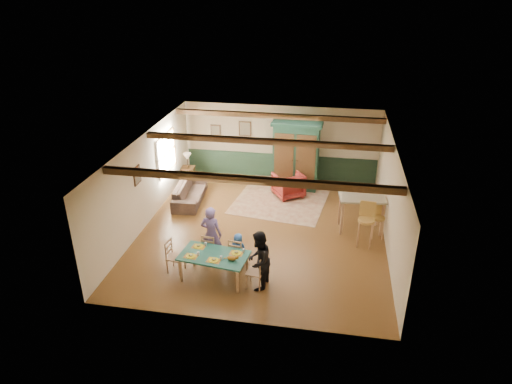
% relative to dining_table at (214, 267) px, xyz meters
% --- Properties ---
extents(floor, '(8.00, 8.00, 0.00)m').
position_rel_dining_table_xyz_m(floor, '(0.80, 2.57, -0.34)').
color(floor, '#573518').
rests_on(floor, ground).
extents(wall_back, '(7.00, 0.02, 2.70)m').
position_rel_dining_table_xyz_m(wall_back, '(0.80, 6.57, 1.01)').
color(wall_back, beige).
rests_on(wall_back, floor).
extents(wall_left, '(0.02, 8.00, 2.70)m').
position_rel_dining_table_xyz_m(wall_left, '(-2.70, 2.57, 1.01)').
color(wall_left, beige).
rests_on(wall_left, floor).
extents(wall_right, '(0.02, 8.00, 2.70)m').
position_rel_dining_table_xyz_m(wall_right, '(4.30, 2.57, 1.01)').
color(wall_right, beige).
rests_on(wall_right, floor).
extents(ceiling, '(7.00, 8.00, 0.02)m').
position_rel_dining_table_xyz_m(ceiling, '(0.80, 2.57, 2.36)').
color(ceiling, white).
rests_on(ceiling, wall_back).
extents(wainscot_back, '(6.95, 0.03, 0.90)m').
position_rel_dining_table_xyz_m(wainscot_back, '(0.80, 6.55, 0.11)').
color(wainscot_back, '#1A3020').
rests_on(wainscot_back, floor).
extents(ceiling_beam_front, '(6.95, 0.16, 0.16)m').
position_rel_dining_table_xyz_m(ceiling_beam_front, '(0.80, 0.27, 2.27)').
color(ceiling_beam_front, '#321F0D').
rests_on(ceiling_beam_front, ceiling).
extents(ceiling_beam_mid, '(6.95, 0.16, 0.16)m').
position_rel_dining_table_xyz_m(ceiling_beam_mid, '(0.80, 2.97, 2.27)').
color(ceiling_beam_mid, '#321F0D').
rests_on(ceiling_beam_mid, ceiling).
extents(ceiling_beam_back, '(6.95, 0.16, 0.16)m').
position_rel_dining_table_xyz_m(ceiling_beam_back, '(0.80, 5.57, 2.27)').
color(ceiling_beam_back, '#321F0D').
rests_on(ceiling_beam_back, ceiling).
extents(window_left, '(0.06, 1.60, 1.30)m').
position_rel_dining_table_xyz_m(window_left, '(-2.67, 4.27, 1.21)').
color(window_left, white).
rests_on(window_left, wall_left).
extents(picture_left_wall, '(0.04, 0.42, 0.52)m').
position_rel_dining_table_xyz_m(picture_left_wall, '(-2.67, 1.97, 1.41)').
color(picture_left_wall, gray).
rests_on(picture_left_wall, wall_left).
extents(picture_back_a, '(0.45, 0.04, 0.55)m').
position_rel_dining_table_xyz_m(picture_back_a, '(-0.50, 6.54, 1.46)').
color(picture_back_a, gray).
rests_on(picture_back_a, wall_back).
extents(picture_back_b, '(0.38, 0.04, 0.48)m').
position_rel_dining_table_xyz_m(picture_back_b, '(-1.60, 6.54, 1.31)').
color(picture_back_b, gray).
rests_on(picture_back_b, wall_back).
extents(dining_table, '(1.74, 1.12, 0.68)m').
position_rel_dining_table_xyz_m(dining_table, '(0.00, 0.00, 0.00)').
color(dining_table, '#1A5345').
rests_on(dining_table, floor).
extents(dining_chair_far_left, '(0.43, 0.45, 0.86)m').
position_rel_dining_table_xyz_m(dining_chair_far_left, '(-0.27, 0.70, 0.09)').
color(dining_chair_far_left, '#AB7B55').
rests_on(dining_chair_far_left, floor).
extents(dining_chair_far_right, '(0.43, 0.45, 0.86)m').
position_rel_dining_table_xyz_m(dining_chair_far_right, '(0.45, 0.60, 0.09)').
color(dining_chair_far_right, '#AB7B55').
rests_on(dining_chair_far_right, floor).
extents(dining_chair_end_left, '(0.45, 0.43, 0.86)m').
position_rel_dining_table_xyz_m(dining_chair_end_left, '(-1.04, 0.14, 0.09)').
color(dining_chair_end_left, '#AB7B55').
rests_on(dining_chair_end_left, floor).
extents(dining_chair_end_right, '(0.45, 0.43, 0.86)m').
position_rel_dining_table_xyz_m(dining_chair_end_right, '(1.04, -0.14, 0.09)').
color(dining_chair_end_right, '#AB7B55').
rests_on(dining_chair_end_right, floor).
extents(person_man, '(0.62, 0.45, 1.57)m').
position_rel_dining_table_xyz_m(person_man, '(-0.26, 0.77, 0.44)').
color(person_man, slate).
rests_on(person_man, floor).
extents(person_woman, '(0.66, 0.80, 1.50)m').
position_rel_dining_table_xyz_m(person_woman, '(1.13, -0.15, 0.41)').
color(person_woman, black).
rests_on(person_woman, floor).
extents(person_child, '(0.48, 0.35, 0.91)m').
position_rel_dining_table_xyz_m(person_child, '(0.46, 0.67, 0.12)').
color(person_child, '#244E93').
rests_on(person_child, floor).
extents(cat, '(0.34, 0.17, 0.16)m').
position_rel_dining_table_xyz_m(cat, '(0.48, -0.16, 0.42)').
color(cat, '#BD7221').
rests_on(cat, dining_table).
extents(place_setting_near_left, '(0.40, 0.32, 0.11)m').
position_rel_dining_table_xyz_m(place_setting_near_left, '(-0.53, -0.16, 0.40)').
color(place_setting_near_left, yellow).
rests_on(place_setting_near_left, dining_table).
extents(place_setting_near_center, '(0.40, 0.32, 0.11)m').
position_rel_dining_table_xyz_m(place_setting_near_center, '(0.06, -0.24, 0.40)').
color(place_setting_near_center, yellow).
rests_on(place_setting_near_center, dining_table).
extents(place_setting_far_left, '(0.40, 0.32, 0.11)m').
position_rel_dining_table_xyz_m(place_setting_far_left, '(-0.46, 0.29, 0.40)').
color(place_setting_far_left, yellow).
rests_on(place_setting_far_left, dining_table).
extents(place_setting_far_right, '(0.40, 0.32, 0.11)m').
position_rel_dining_table_xyz_m(place_setting_far_right, '(0.53, 0.16, 0.40)').
color(place_setting_far_right, yellow).
rests_on(place_setting_far_right, dining_table).
extents(area_rug, '(3.34, 3.81, 0.01)m').
position_rel_dining_table_xyz_m(area_rug, '(1.11, 4.84, -0.33)').
color(area_rug, '#C1B58C').
rests_on(area_rug, floor).
extents(armoire, '(1.73, 0.78, 2.39)m').
position_rel_dining_table_xyz_m(armoire, '(1.44, 5.69, 0.85)').
color(armoire, '#122F21').
rests_on(armoire, floor).
extents(armchair, '(1.25, 1.25, 0.83)m').
position_rel_dining_table_xyz_m(armchair, '(1.28, 4.98, 0.08)').
color(armchair, '#561112').
rests_on(armchair, floor).
extents(sofa, '(1.00, 2.14, 0.61)m').
position_rel_dining_table_xyz_m(sofa, '(-1.89, 4.05, -0.04)').
color(sofa, '#3B2B25').
rests_on(sofa, floor).
extents(end_table, '(0.50, 0.50, 0.57)m').
position_rel_dining_table_xyz_m(end_table, '(-2.41, 5.54, -0.05)').
color(end_table, '#321F0D').
rests_on(end_table, floor).
extents(table_lamp, '(0.33, 0.33, 0.52)m').
position_rel_dining_table_xyz_m(table_lamp, '(-2.41, 5.54, 0.49)').
color(table_lamp, beige).
rests_on(table_lamp, end_table).
extents(counter_table, '(1.38, 0.90, 1.08)m').
position_rel_dining_table_xyz_m(counter_table, '(3.59, 3.05, 0.20)').
color(counter_table, '#C1B796').
rests_on(counter_table, floor).
extents(bar_stool_left, '(0.50, 0.54, 1.27)m').
position_rel_dining_table_xyz_m(bar_stool_left, '(3.69, 2.20, 0.30)').
color(bar_stool_left, tan).
rests_on(bar_stool_left, floor).
extents(bar_stool_right, '(0.36, 0.40, 1.01)m').
position_rel_dining_table_xyz_m(bar_stool_right, '(4.07, 2.71, 0.17)').
color(bar_stool_right, tan).
rests_on(bar_stool_right, floor).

